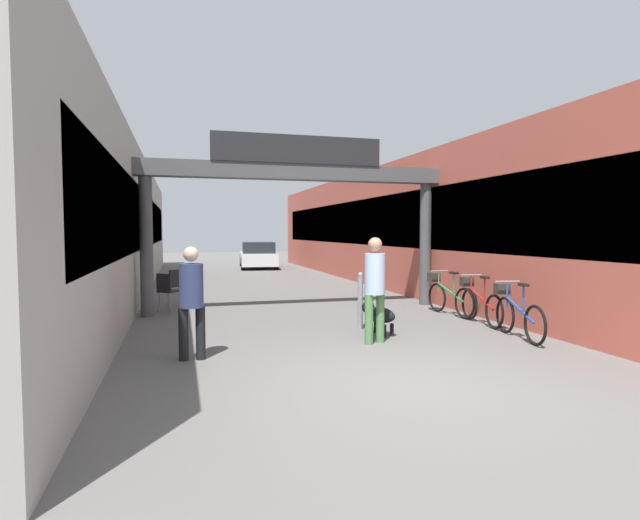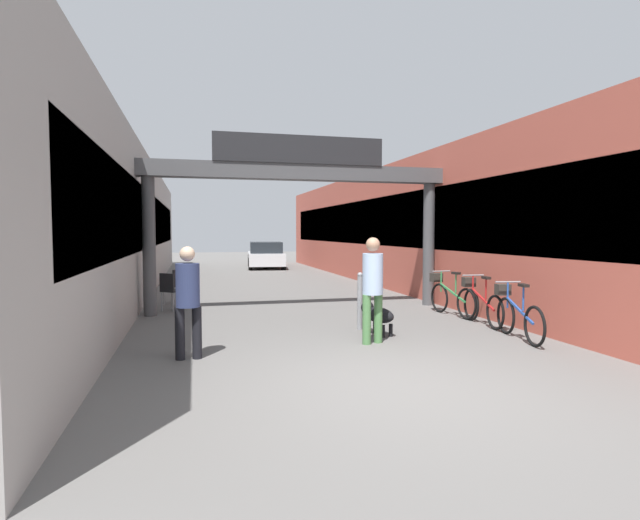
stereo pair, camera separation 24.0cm
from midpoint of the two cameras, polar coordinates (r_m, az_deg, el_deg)
The scene contains 14 objects.
ground_plane at distance 6.31m, azimuth 8.89°, elevation -13.91°, with size 80.00×80.00×0.00m, color #605E5B.
storefront_left at distance 16.68m, azimuth -24.58°, elevation 3.46°, with size 3.00×26.00×3.99m.
storefront_right at distance 18.15m, azimuth 9.16°, elevation 3.67°, with size 3.00×26.00×3.99m.
arcade_sign_gateway at distance 11.77m, azimuth -3.27°, elevation 8.23°, with size 7.40×0.47×4.06m.
pedestrian_with_dog at distance 8.29m, azimuth 5.47°, elevation -2.59°, with size 0.43×0.43×1.76m.
pedestrian_companion at distance 7.45m, azimuth -15.37°, elevation -3.94°, with size 0.38×0.35×1.65m.
dog_on_leash at distance 9.10m, azimuth 5.84°, elevation -6.18°, with size 0.54×0.83×0.58m.
bicycle_blue_nearest at distance 9.37m, azimuth 20.82°, elevation -5.67°, with size 0.46×1.68×0.98m.
bicycle_red_second at distance 10.57m, azimuth 17.06°, elevation -4.60°, with size 0.46×1.69×0.98m.
bicycle_green_third at distance 11.49m, azimuth 13.77°, elevation -3.93°, with size 0.46×1.69×0.98m.
bollard_post_metal at distance 9.51m, azimuth 3.91°, elevation -4.62°, with size 0.10×0.10×1.09m.
cafe_chair_black_nearer at distance 12.13m, azimuth -17.64°, elevation -3.12°, with size 0.56×0.56×0.89m.
cafe_chair_black_farther at distance 13.26m, azimuth -17.07°, elevation -2.57°, with size 0.56×0.56×0.89m.
parked_car_white at distance 25.64m, azimuth -7.36°, elevation 0.54°, with size 2.13×4.15×1.33m.
Camera 1 is at (-2.63, -5.44, 1.86)m, focal length 28.00 mm.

